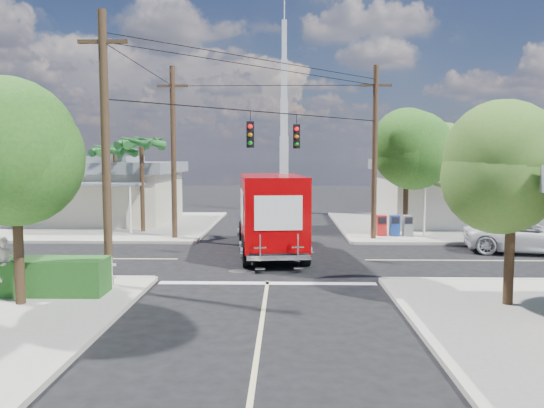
{
  "coord_description": "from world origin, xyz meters",
  "views": [
    {
      "loc": [
        0.62,
        -22.25,
        4.32
      ],
      "look_at": [
        0.0,
        2.0,
        2.2
      ],
      "focal_mm": 35.0,
      "sensor_mm": 36.0,
      "label": 1
    }
  ],
  "objects": [
    {
      "name": "tree_sw_front",
      "position": [
        -6.99,
        -7.54,
        4.33
      ],
      "size": [
        3.88,
        3.78,
        6.03
      ],
      "color": "#422D1C",
      "rests_on": "sidewalk_sw"
    },
    {
      "name": "building_nw",
      "position": [
        -12.0,
        12.46,
        2.22
      ],
      "size": [
        10.8,
        10.2,
        4.3
      ],
      "color": "beige",
      "rests_on": "sidewalk_nw"
    },
    {
      "name": "utility_poles",
      "position": [
        -1.58,
        1.6,
        4.67
      ],
      "size": [
        12.0,
        10.68,
        9.0
      ],
      "color": "#473321",
      "rests_on": "ground"
    },
    {
      "name": "building_ne",
      "position": [
        12.5,
        11.97,
        2.32
      ],
      "size": [
        11.8,
        10.2,
        4.5
      ],
      "color": "beige",
      "rests_on": "sidewalk_ne"
    },
    {
      "name": "tree_ne_back",
      "position": [
        9.81,
        8.96,
        4.19
      ],
      "size": [
        3.77,
        3.66,
        5.82
      ],
      "color": "#422D1C",
      "rests_on": "sidewalk_ne"
    },
    {
      "name": "ground",
      "position": [
        0.0,
        0.0,
        0.0
      ],
      "size": [
        120.0,
        120.0,
        0.0
      ],
      "primitive_type": "plane",
      "color": "black",
      "rests_on": "ground"
    },
    {
      "name": "road_markings",
      "position": [
        0.0,
        -1.47,
        0.01
      ],
      "size": [
        32.0,
        32.0,
        0.01
      ],
      "color": "beige",
      "rests_on": "ground"
    },
    {
      "name": "palm_nw_front",
      "position": [
        -7.5,
        7.5,
        5.04
      ],
      "size": [
        3.01,
        3.08,
        5.59
      ],
      "color": "#422D1C",
      "rests_on": "sidewalk_nw"
    },
    {
      "name": "pedestrian",
      "position": [
        -7.81,
        -6.86,
        1.07
      ],
      "size": [
        0.79,
        0.65,
        1.86
      ],
      "primitive_type": "imported",
      "rotation": [
        0.0,
        0.0,
        0.35
      ],
      "color": "beige",
      "rests_on": "sidewalk_sw"
    },
    {
      "name": "tree_se",
      "position": [
        7.01,
        -7.24,
        4.04
      ],
      "size": [
        3.67,
        3.54,
        5.62
      ],
      "color": "#422D1C",
      "rests_on": "sidewalk_se"
    },
    {
      "name": "delivery_truck",
      "position": [
        -0.06,
        1.35,
        1.81
      ],
      "size": [
        3.42,
        8.45,
        3.56
      ],
      "color": "black",
      "rests_on": "ground"
    },
    {
      "name": "picket_fence",
      "position": [
        -7.8,
        -5.6,
        0.68
      ],
      "size": [
        5.94,
        0.06,
        1.0
      ],
      "color": "silver",
      "rests_on": "sidewalk_sw"
    },
    {
      "name": "parked_car",
      "position": [
        11.65,
        1.94,
        0.76
      ],
      "size": [
        5.89,
        3.65,
        1.52
      ],
      "primitive_type": "imported",
      "rotation": [
        0.0,
        0.0,
        1.35
      ],
      "color": "silver",
      "rests_on": "ground"
    },
    {
      "name": "sidewalk_nw",
      "position": [
        -10.88,
        10.88,
        0.07
      ],
      "size": [
        14.12,
        14.12,
        0.14
      ],
      "color": "#9D988E",
      "rests_on": "ground"
    },
    {
      "name": "palm_nw_back",
      "position": [
        -9.5,
        9.0,
        4.67
      ],
      "size": [
        3.01,
        3.08,
        5.19
      ],
      "color": "#422D1C",
      "rests_on": "sidewalk_nw"
    },
    {
      "name": "hedge_sw",
      "position": [
        -8.0,
        -6.4,
        0.69
      ],
      "size": [
        6.2,
        1.2,
        1.1
      ],
      "primitive_type": "cube",
      "color": "#1D4C19",
      "rests_on": "sidewalk_sw"
    },
    {
      "name": "radio_tower",
      "position": [
        0.5,
        20.0,
        5.64
      ],
      "size": [
        0.8,
        0.8,
        17.0
      ],
      "color": "silver",
      "rests_on": "ground"
    },
    {
      "name": "tree_ne_front",
      "position": [
        7.21,
        6.76,
        4.77
      ],
      "size": [
        4.21,
        4.14,
        6.66
      ],
      "color": "#422D1C",
      "rests_on": "sidewalk_ne"
    },
    {
      "name": "vending_boxes",
      "position": [
        6.5,
        6.2,
        0.69
      ],
      "size": [
        1.9,
        0.5,
        1.1
      ],
      "color": "red",
      "rests_on": "sidewalk_ne"
    },
    {
      "name": "sidewalk_ne",
      "position": [
        10.88,
        10.88,
        0.07
      ],
      "size": [
        14.12,
        14.12,
        0.14
      ],
      "color": "#9D988E",
      "rests_on": "ground"
    }
  ]
}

